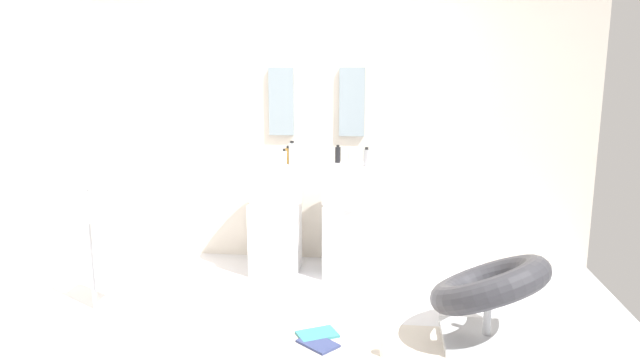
{
  "coord_description": "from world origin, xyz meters",
  "views": [
    {
      "loc": [
        0.61,
        -3.49,
        1.77
      ],
      "look_at": [
        0.15,
        0.55,
        0.95
      ],
      "focal_mm": 32.54,
      "sensor_mm": 36.0,
      "label": 1
    }
  ],
  "objects": [
    {
      "name": "lounge_chair",
      "position": [
        1.28,
        0.06,
        0.35
      ],
      "size": [
        1.08,
        1.08,
        0.65
      ],
      "color": "#B7BABF",
      "rests_on": "ground_plane"
    },
    {
      "name": "ground_plane",
      "position": [
        0.0,
        0.0,
        -0.02
      ],
      "size": [
        4.8,
        3.6,
        0.04
      ],
      "primitive_type": "cube",
      "color": "silver"
    },
    {
      "name": "vanity_mirror_left",
      "position": [
        -0.31,
        1.58,
        1.44
      ],
      "size": [
        0.22,
        0.03,
        0.59
      ],
      "primitive_type": "cube",
      "color": "#8C9EA8"
    },
    {
      "name": "towel_rack",
      "position": [
        -1.33,
        0.28,
        0.63
      ],
      "size": [
        0.37,
        0.22,
        0.95
      ],
      "color": "#B7BABF",
      "rests_on": "ground_plane"
    },
    {
      "name": "magazine_teal",
      "position": [
        0.19,
        0.02,
        0.02
      ],
      "size": [
        0.31,
        0.27,
        0.02
      ],
      "primitive_type": "cube",
      "rotation": [
        0.0,
        0.0,
        0.49
      ],
      "color": "teal",
      "rests_on": "area_rug"
    },
    {
      "name": "soap_bottle_black",
      "position": [
        0.21,
        1.34,
        1.01
      ],
      "size": [
        0.05,
        0.05,
        0.15
      ],
      "color": "black",
      "rests_on": "pedestal_sink_right"
    },
    {
      "name": "soap_bottle_grey",
      "position": [
        0.46,
        1.21,
        1.01
      ],
      "size": [
        0.05,
        0.05,
        0.16
      ],
      "color": "#99999E",
      "rests_on": "pedestal_sink_right"
    },
    {
      "name": "magazine_navy",
      "position": [
        0.21,
        -0.1,
        0.02
      ],
      "size": [
        0.3,
        0.29,
        0.02
      ],
      "primitive_type": "cube",
      "rotation": [
        0.0,
        0.0,
        -0.69
      ],
      "color": "navy",
      "rests_on": "area_rug"
    },
    {
      "name": "area_rug",
      "position": [
        0.42,
        -0.09,
        0.01
      ],
      "size": [
        1.2,
        0.67,
        0.01
      ],
      "primitive_type": "cube",
      "color": "beige",
      "rests_on": "ground_plane"
    },
    {
      "name": "rear_partition",
      "position": [
        0.0,
        1.65,
        1.3
      ],
      "size": [
        4.8,
        0.1,
        2.6
      ],
      "primitive_type": "cube",
      "color": "beige",
      "rests_on": "ground_plane"
    },
    {
      "name": "coffee_mug",
      "position": [
        0.64,
        -0.19,
        0.06
      ],
      "size": [
        0.08,
        0.08,
        0.1
      ],
      "primitive_type": "cylinder",
      "color": "white",
      "rests_on": "area_rug"
    },
    {
      "name": "soap_bottle_clear",
      "position": [
        -0.16,
        1.2,
        1.04
      ],
      "size": [
        0.06,
        0.06,
        0.2
      ],
      "color": "silver",
      "rests_on": "pedestal_sink_left"
    },
    {
      "name": "pedestal_sink_right",
      "position": [
        0.31,
        1.22,
        0.5
      ],
      "size": [
        0.45,
        0.45,
        1.04
      ],
      "color": "white",
      "rests_on": "ground_plane"
    },
    {
      "name": "vanity_mirror_right",
      "position": [
        0.31,
        1.58,
        1.44
      ],
      "size": [
        0.22,
        0.03,
        0.59
      ],
      "primitive_type": "cube",
      "color": "#8C9EA8"
    },
    {
      "name": "soap_bottle_white",
      "position": [
        -0.22,
        1.16,
        1.01
      ],
      "size": [
        0.04,
        0.04,
        0.14
      ],
      "color": "white",
      "rests_on": "pedestal_sink_left"
    },
    {
      "name": "soap_bottle_amber",
      "position": [
        -0.2,
        1.25,
        1.01
      ],
      "size": [
        0.06,
        0.06,
        0.15
      ],
      "color": "#C68C38",
      "rests_on": "pedestal_sink_left"
    },
    {
      "name": "pedestal_sink_left",
      "position": [
        -0.31,
        1.22,
        0.5
      ],
      "size": [
        0.45,
        0.45,
        1.04
      ],
      "color": "white",
      "rests_on": "ground_plane"
    }
  ]
}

